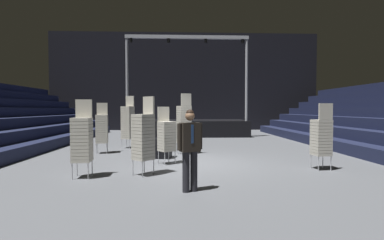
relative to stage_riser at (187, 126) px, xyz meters
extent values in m
cube|color=#515459|center=(0.00, -9.77, -0.65)|extent=(22.00, 30.00, 0.10)
cube|color=black|center=(0.00, 5.23, 3.40)|extent=(22.00, 0.30, 8.00)
cube|color=#191E38|center=(-6.12, -8.77, -0.38)|extent=(0.75, 24.00, 0.45)
cube|color=#191E38|center=(6.12, -8.77, -0.38)|extent=(0.75, 24.00, 0.45)
cube|color=#191E38|center=(6.88, -8.77, 0.07)|extent=(0.75, 24.00, 0.45)
cube|color=black|center=(0.00, 0.03, -0.10)|extent=(7.71, 3.23, 1.00)
cylinder|color=#9EA0A8|center=(-3.60, -1.34, 2.92)|extent=(0.16, 0.16, 5.04)
cylinder|color=#9EA0A8|center=(3.60, -1.34, 2.92)|extent=(0.16, 0.16, 5.04)
cube|color=#9EA0A8|center=(0.00, -1.34, 5.44)|extent=(7.41, 0.20, 0.20)
cylinder|color=black|center=(-3.35, -1.34, 5.22)|extent=(0.18, 0.18, 0.22)
cylinder|color=black|center=(-1.12, -1.34, 5.22)|extent=(0.18, 0.18, 0.22)
cylinder|color=black|center=(1.12, -1.34, 5.22)|extent=(0.18, 0.18, 0.22)
cylinder|color=black|center=(3.35, -1.34, 5.22)|extent=(0.18, 0.18, 0.22)
cylinder|color=black|center=(-0.16, -12.89, -0.18)|extent=(0.15, 0.15, 0.84)
cylinder|color=black|center=(-0.33, -12.96, -0.18)|extent=(0.15, 0.15, 0.84)
cube|color=silver|center=(-0.22, -12.98, 0.54)|extent=(0.20, 0.16, 0.60)
cube|color=black|center=(-0.25, -12.92, 0.54)|extent=(0.46, 0.37, 0.60)
cube|color=navy|center=(-0.20, -13.03, 0.61)|extent=(0.06, 0.03, 0.38)
cylinder|color=black|center=(-0.03, -12.83, 0.55)|extent=(0.13, 0.13, 0.55)
cylinder|color=black|center=(-0.46, -13.01, 0.55)|extent=(0.13, 0.13, 0.55)
sphere|color=#936B4C|center=(-0.25, -12.92, 0.98)|extent=(0.20, 0.20, 0.20)
sphere|color=black|center=(-0.25, -12.92, 1.03)|extent=(0.16, 0.16, 0.16)
cylinder|color=#B2B5BA|center=(-2.66, -6.21, -0.40)|extent=(0.02, 0.02, 0.40)
cylinder|color=#B2B5BA|center=(-3.01, -6.06, -0.40)|extent=(0.02, 0.02, 0.40)
cylinder|color=#B2B5BA|center=(-2.51, -5.86, -0.40)|extent=(0.02, 0.02, 0.40)
cylinder|color=#B2B5BA|center=(-2.86, -5.71, -0.40)|extent=(0.02, 0.02, 0.40)
cube|color=#B7B2A3|center=(-2.76, -5.96, -0.16)|extent=(0.57, 0.57, 0.08)
cube|color=#B7B2A3|center=(-2.76, -5.96, -0.07)|extent=(0.57, 0.57, 0.08)
cube|color=#B7B2A3|center=(-2.76, -5.96, 0.01)|extent=(0.57, 0.57, 0.08)
cube|color=#B7B2A3|center=(-2.76, -5.96, 0.10)|extent=(0.57, 0.57, 0.08)
cube|color=#B7B2A3|center=(-2.76, -5.96, 0.18)|extent=(0.57, 0.57, 0.08)
cube|color=#B7B2A3|center=(-2.76, -5.96, 0.27)|extent=(0.57, 0.57, 0.08)
cube|color=#B7B2A3|center=(-2.76, -5.96, 0.35)|extent=(0.57, 0.57, 0.08)
cube|color=#B7B2A3|center=(-2.76, -5.96, 0.44)|extent=(0.57, 0.57, 0.08)
cube|color=#B7B2A3|center=(-2.76, -5.96, 0.52)|extent=(0.57, 0.57, 0.08)
cube|color=#B7B2A3|center=(-2.76, -5.96, 0.61)|extent=(0.57, 0.57, 0.08)
cube|color=#B7B2A3|center=(-2.76, -5.96, 0.69)|extent=(0.57, 0.57, 0.08)
cube|color=#B7B2A3|center=(-2.76, -5.96, 0.78)|extent=(0.57, 0.57, 0.08)
cube|color=#B7B2A3|center=(-2.76, -5.96, 0.86)|extent=(0.57, 0.57, 0.08)
cube|color=#B7B2A3|center=(-2.76, -5.96, 0.95)|extent=(0.57, 0.57, 0.08)
cube|color=#B7B2A3|center=(-2.76, -5.96, 1.03)|extent=(0.57, 0.57, 0.08)
cube|color=#B7B2A3|center=(-2.76, -5.96, 1.12)|extent=(0.57, 0.57, 0.08)
cube|color=#B7B2A3|center=(-2.76, -5.96, 1.20)|extent=(0.57, 0.57, 0.08)
cube|color=#B7B2A3|center=(-2.69, -5.78, 1.47)|extent=(0.39, 0.20, 0.46)
cylinder|color=#B2B5BA|center=(-0.60, -9.85, -0.40)|extent=(0.02, 0.02, 0.40)
cylinder|color=#B2B5BA|center=(-0.92, -10.07, -0.40)|extent=(0.02, 0.02, 0.40)
cylinder|color=#B2B5BA|center=(-0.82, -9.54, -0.40)|extent=(0.02, 0.02, 0.40)
cylinder|color=#B2B5BA|center=(-1.13, -9.75, -0.40)|extent=(0.02, 0.02, 0.40)
cube|color=#B7B2A3|center=(-0.87, -9.80, -0.16)|extent=(0.61, 0.61, 0.08)
cube|color=#B7B2A3|center=(-0.87, -9.80, -0.07)|extent=(0.61, 0.61, 0.08)
cube|color=#B7B2A3|center=(-0.87, -9.80, 0.01)|extent=(0.61, 0.61, 0.08)
cube|color=#B7B2A3|center=(-0.87, -9.80, 0.10)|extent=(0.61, 0.61, 0.08)
cube|color=#B7B2A3|center=(-0.87, -9.80, 0.18)|extent=(0.61, 0.61, 0.08)
cube|color=#B7B2A3|center=(-0.87, -9.80, 0.27)|extent=(0.61, 0.61, 0.08)
cube|color=#B7B2A3|center=(-0.87, -9.80, 0.35)|extent=(0.61, 0.61, 0.08)
cube|color=#B7B2A3|center=(-0.87, -9.80, 0.44)|extent=(0.61, 0.61, 0.08)
cube|color=#B7B2A3|center=(-0.87, -9.80, 0.52)|extent=(0.61, 0.61, 0.08)
cube|color=#B7B2A3|center=(-0.87, -9.80, 0.61)|extent=(0.61, 0.61, 0.08)
cube|color=#B7B2A3|center=(-0.87, -9.80, 0.69)|extent=(0.61, 0.61, 0.08)
cube|color=#B7B2A3|center=(-0.98, -9.64, 0.96)|extent=(0.36, 0.27, 0.46)
cylinder|color=#B2B5BA|center=(-2.70, -11.76, -0.40)|extent=(0.02, 0.02, 0.40)
cylinder|color=#B2B5BA|center=(-3.08, -11.77, -0.40)|extent=(0.02, 0.02, 0.40)
cylinder|color=#B2B5BA|center=(-2.72, -11.38, -0.40)|extent=(0.02, 0.02, 0.40)
cylinder|color=#B2B5BA|center=(-3.10, -11.39, -0.40)|extent=(0.02, 0.02, 0.40)
cube|color=#B7B2A3|center=(-2.90, -11.58, -0.16)|extent=(0.46, 0.46, 0.08)
cube|color=#B7B2A3|center=(-2.90, -11.58, -0.07)|extent=(0.46, 0.46, 0.08)
cube|color=#B7B2A3|center=(-2.90, -11.58, 0.01)|extent=(0.46, 0.46, 0.08)
cube|color=#B7B2A3|center=(-2.90, -11.58, 0.10)|extent=(0.46, 0.46, 0.08)
cube|color=#B7B2A3|center=(-2.90, -11.58, 0.18)|extent=(0.46, 0.46, 0.08)
cube|color=#B7B2A3|center=(-2.90, -11.58, 0.27)|extent=(0.46, 0.46, 0.08)
cube|color=#B7B2A3|center=(-2.90, -11.58, 0.35)|extent=(0.46, 0.46, 0.08)
cube|color=#B7B2A3|center=(-2.90, -11.58, 0.44)|extent=(0.46, 0.46, 0.08)
cube|color=#B7B2A3|center=(-2.90, -11.58, 0.52)|extent=(0.46, 0.46, 0.08)
cube|color=#B7B2A3|center=(-2.90, -11.58, 0.61)|extent=(0.46, 0.46, 0.08)
cube|color=#B7B2A3|center=(-2.90, -11.58, 0.69)|extent=(0.46, 0.46, 0.08)
cube|color=#B7B2A3|center=(-2.90, -11.58, 0.78)|extent=(0.46, 0.46, 0.08)
cube|color=#B7B2A3|center=(-2.90, -11.58, 0.86)|extent=(0.46, 0.46, 0.08)
cube|color=#B7B2A3|center=(-2.91, -11.38, 1.13)|extent=(0.41, 0.06, 0.46)
cylinder|color=#B2B5BA|center=(-1.40, -11.62, -0.40)|extent=(0.02, 0.02, 0.40)
cylinder|color=#B2B5BA|center=(-1.68, -11.36, -0.40)|extent=(0.02, 0.02, 0.40)
cylinder|color=#B2B5BA|center=(-1.14, -11.34, -0.40)|extent=(0.02, 0.02, 0.40)
cylinder|color=#B2B5BA|center=(-1.42, -11.08, -0.40)|extent=(0.02, 0.02, 0.40)
cube|color=#B7B2A3|center=(-1.41, -11.35, -0.16)|extent=(0.62, 0.62, 0.08)
cube|color=#B7B2A3|center=(-1.41, -11.35, -0.07)|extent=(0.62, 0.62, 0.08)
cube|color=#B7B2A3|center=(-1.41, -11.35, 0.01)|extent=(0.62, 0.62, 0.08)
cube|color=#B7B2A3|center=(-1.41, -11.35, 0.10)|extent=(0.62, 0.62, 0.08)
cube|color=#B7B2A3|center=(-1.41, -11.35, 0.18)|extent=(0.62, 0.62, 0.08)
cube|color=#B7B2A3|center=(-1.41, -11.35, 0.27)|extent=(0.62, 0.62, 0.08)
cube|color=#B7B2A3|center=(-1.41, -11.35, 0.35)|extent=(0.62, 0.62, 0.08)
cube|color=#B7B2A3|center=(-1.41, -11.35, 0.44)|extent=(0.62, 0.62, 0.08)
cube|color=#B7B2A3|center=(-1.41, -11.35, 0.52)|extent=(0.62, 0.62, 0.08)
cube|color=#B7B2A3|center=(-1.41, -11.35, 0.61)|extent=(0.62, 0.62, 0.08)
cube|color=#B7B2A3|center=(-1.41, -11.35, 0.69)|extent=(0.62, 0.62, 0.08)
cube|color=#B7B2A3|center=(-1.41, -11.35, 0.78)|extent=(0.62, 0.62, 0.08)
cube|color=#B7B2A3|center=(-1.41, -11.35, 0.86)|extent=(0.62, 0.62, 0.08)
cube|color=#B7B2A3|center=(-1.41, -11.35, 0.95)|extent=(0.62, 0.62, 0.08)
cube|color=#B7B2A3|center=(-1.28, -11.21, 1.22)|extent=(0.33, 0.31, 0.46)
cylinder|color=#B2B5BA|center=(-0.55, -7.74, -0.40)|extent=(0.02, 0.02, 0.40)
cylinder|color=#B2B5BA|center=(-0.20, -7.58, -0.40)|extent=(0.02, 0.02, 0.40)
cylinder|color=#B2B5BA|center=(-0.39, -8.08, -0.40)|extent=(0.02, 0.02, 0.40)
cylinder|color=#B2B5BA|center=(-0.05, -7.93, -0.40)|extent=(0.02, 0.02, 0.40)
cube|color=#B7B2A3|center=(-0.30, -7.83, -0.16)|extent=(0.58, 0.58, 0.08)
cube|color=#B7B2A3|center=(-0.30, -7.83, -0.07)|extent=(0.58, 0.58, 0.08)
cube|color=#B7B2A3|center=(-0.30, -7.83, 0.01)|extent=(0.58, 0.58, 0.08)
cube|color=#B7B2A3|center=(-0.30, -7.83, 0.10)|extent=(0.58, 0.58, 0.08)
cube|color=#B7B2A3|center=(-0.30, -7.83, 0.18)|extent=(0.58, 0.58, 0.08)
cube|color=#B7B2A3|center=(-0.30, -7.83, 0.27)|extent=(0.58, 0.58, 0.08)
cube|color=#B7B2A3|center=(-0.30, -7.83, 0.35)|extent=(0.58, 0.58, 0.08)
cube|color=#B7B2A3|center=(-0.30, -7.83, 0.44)|extent=(0.58, 0.58, 0.08)
cube|color=#B7B2A3|center=(-0.30, -7.83, 0.52)|extent=(0.58, 0.58, 0.08)
cube|color=#B7B2A3|center=(-0.30, -7.83, 0.61)|extent=(0.58, 0.58, 0.08)
cube|color=#B7B2A3|center=(-0.30, -7.83, 0.69)|extent=(0.58, 0.58, 0.08)
cube|color=#B7B2A3|center=(-0.30, -7.83, 0.78)|extent=(0.58, 0.58, 0.08)
cube|color=#B7B2A3|center=(-0.30, -7.83, 0.86)|extent=(0.58, 0.58, 0.08)
cube|color=#B7B2A3|center=(-0.30, -7.83, 0.95)|extent=(0.58, 0.58, 0.08)
cube|color=#B7B2A3|center=(-0.30, -7.83, 1.03)|extent=(0.58, 0.58, 0.08)
cube|color=#B7B2A3|center=(-0.30, -7.83, 1.12)|extent=(0.58, 0.58, 0.08)
cube|color=#B7B2A3|center=(-0.30, -7.83, 1.20)|extent=(0.58, 0.58, 0.08)
cube|color=#B7B2A3|center=(-0.22, -8.01, 1.47)|extent=(0.39, 0.21, 0.46)
cylinder|color=#B2B5BA|center=(-3.27, -7.66, -0.40)|extent=(0.02, 0.02, 0.40)
cylinder|color=#B2B5BA|center=(-3.64, -7.72, -0.40)|extent=(0.02, 0.02, 0.40)
cylinder|color=#B2B5BA|center=(-3.33, -7.29, -0.40)|extent=(0.02, 0.02, 0.40)
cylinder|color=#B2B5BA|center=(-3.70, -7.35, -0.40)|extent=(0.02, 0.02, 0.40)
cube|color=#B7B2A3|center=(-3.48, -7.51, -0.16)|extent=(0.51, 0.51, 0.08)
cube|color=#B7B2A3|center=(-3.48, -7.51, -0.07)|extent=(0.51, 0.51, 0.08)
cube|color=#B7B2A3|center=(-3.48, -7.51, 0.01)|extent=(0.51, 0.51, 0.08)
cube|color=#B7B2A3|center=(-3.48, -7.51, 0.10)|extent=(0.51, 0.51, 0.08)
cube|color=#B7B2A3|center=(-3.48, -7.51, 0.18)|extent=(0.51, 0.51, 0.08)
cube|color=#B7B2A3|center=(-3.48, -7.51, 0.27)|extent=(0.51, 0.51, 0.08)
cube|color=#B7B2A3|center=(-3.48, -7.51, 0.35)|extent=(0.51, 0.51, 0.08)
cube|color=#B7B2A3|center=(-3.48, -7.51, 0.44)|extent=(0.51, 0.51, 0.08)
cube|color=#B7B2A3|center=(-3.48, -7.51, 0.52)|extent=(0.51, 0.51, 0.08)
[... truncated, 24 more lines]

